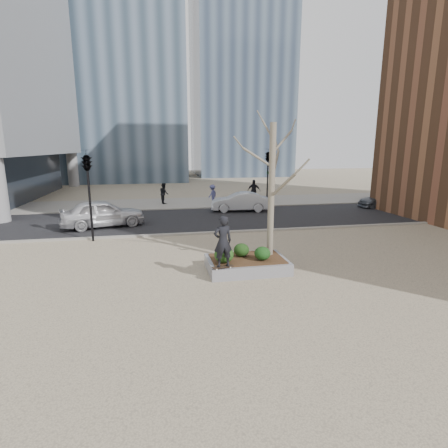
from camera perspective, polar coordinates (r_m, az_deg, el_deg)
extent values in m
plane|color=tan|center=(13.31, -0.48, -7.81)|extent=(120.00, 120.00, 0.00)
cube|color=black|center=(22.86, -5.06, 0.77)|extent=(60.00, 8.00, 0.02)
cube|color=gray|center=(29.72, -6.48, 3.45)|extent=(60.00, 6.00, 0.02)
cube|color=gray|center=(13.44, 3.75, -6.62)|extent=(3.00, 2.00, 0.45)
cube|color=#382314|center=(13.36, 3.76, -5.62)|extent=(2.70, 1.70, 0.04)
ellipsoid|color=#194014|center=(12.72, -0.01, -5.00)|extent=(0.71, 0.71, 0.61)
ellipsoid|color=black|center=(13.46, 2.86, -4.26)|extent=(0.60, 0.60, 0.51)
ellipsoid|color=#123912|center=(13.10, 6.28, -4.79)|extent=(0.60, 0.60, 0.51)
imported|color=black|center=(12.03, -0.19, -2.87)|extent=(0.72, 0.53, 1.81)
imported|color=silver|center=(21.65, -19.21, 1.66)|extent=(5.04, 3.05, 1.60)
imported|color=#AEB1B7|center=(25.60, 2.61, 3.65)|extent=(4.35, 2.00, 1.38)
imported|color=#555962|center=(29.96, 24.95, 3.64)|extent=(4.45, 2.42, 1.22)
imported|color=black|center=(29.39, -9.76, 4.96)|extent=(0.82, 0.96, 1.72)
imported|color=#44487B|center=(29.07, -1.89, 4.91)|extent=(1.11, 1.15, 1.57)
imported|color=black|center=(30.17, 4.91, 5.44)|extent=(1.19, 0.79, 1.88)
cube|color=slate|center=(57.28, -16.43, 30.16)|extent=(16.00, 16.00, 45.00)
cube|color=slate|center=(66.04, 2.60, 32.68)|extent=(15.00, 15.00, 55.00)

